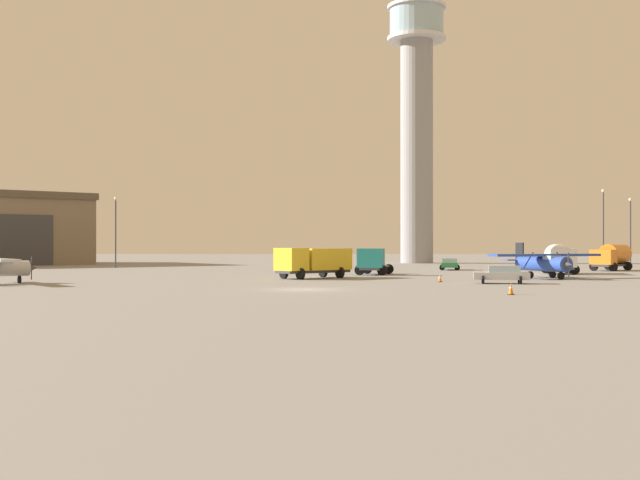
# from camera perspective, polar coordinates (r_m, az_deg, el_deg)

# --- Properties ---
(ground_plane) EXTENTS (400.00, 400.00, 0.00)m
(ground_plane) POSITION_cam_1_polar(r_m,az_deg,el_deg) (53.53, -1.09, -3.53)
(ground_plane) COLOR gray
(control_tower) EXTENTS (9.42, 9.42, 45.62)m
(control_tower) POSITION_cam_1_polar(r_m,az_deg,el_deg) (132.19, 6.87, 8.99)
(control_tower) COLOR gray
(control_tower) RESTS_ON ground_plane
(airplane_blue) EXTENTS (10.55, 8.33, 3.17)m
(airplane_blue) POSITION_cam_1_polar(r_m,az_deg,el_deg) (73.48, 15.50, -1.49)
(airplane_blue) COLOR #2847A8
(airplane_blue) RESTS_ON ground_plane
(truck_flatbed_teal) EXTENTS (4.10, 6.13, 2.61)m
(truck_flatbed_teal) POSITION_cam_1_polar(r_m,az_deg,el_deg) (79.19, 3.78, -1.57)
(truck_flatbed_teal) COLOR #38383D
(truck_flatbed_teal) RESTS_ON ground_plane
(truck_fuel_tanker_orange) EXTENTS (5.91, 6.07, 3.04)m
(truck_fuel_tanker_orange) POSITION_cam_1_polar(r_m,az_deg,el_deg) (97.96, 20.02, -1.08)
(truck_fuel_tanker_orange) COLOR #38383D
(truck_fuel_tanker_orange) RESTS_ON ground_plane
(truck_box_yellow) EXTENTS (6.92, 6.46, 2.69)m
(truck_box_yellow) POSITION_cam_1_polar(r_m,az_deg,el_deg) (70.84, -0.45, -1.48)
(truck_box_yellow) COLOR #38383D
(truck_box_yellow) RESTS_ON ground_plane
(truck_fuel_tanker_white) EXTENTS (3.88, 6.46, 3.04)m
(truck_fuel_tanker_white) POSITION_cam_1_polar(r_m,az_deg,el_deg) (85.41, 16.62, -1.19)
(truck_fuel_tanker_white) COLOR #38383D
(truck_fuel_tanker_white) RESTS_ON ground_plane
(car_silver) EXTENTS (4.41, 2.68, 1.37)m
(car_silver) POSITION_cam_1_polar(r_m,az_deg,el_deg) (62.96, 12.80, -2.37)
(car_silver) COLOR #B7BABF
(car_silver) RESTS_ON ground_plane
(car_green) EXTENTS (2.82, 4.66, 1.37)m
(car_green) POSITION_cam_1_polar(r_m,az_deg,el_deg) (95.49, 9.19, -1.67)
(car_green) COLOR #287A42
(car_green) RESTS_ON ground_plane
(light_post_west) EXTENTS (0.44, 0.44, 9.23)m
(light_post_west) POSITION_cam_1_polar(r_m,az_deg,el_deg) (115.19, 21.17, 0.93)
(light_post_west) COLOR #38383D
(light_post_west) RESTS_ON ground_plane
(light_post_east) EXTENTS (0.44, 0.44, 9.10)m
(light_post_east) POSITION_cam_1_polar(r_m,az_deg,el_deg) (106.41, -14.30, 0.98)
(light_post_east) COLOR #38383D
(light_post_east) RESTS_ON ground_plane
(light_post_north) EXTENTS (0.44, 0.44, 10.34)m
(light_post_north) POSITION_cam_1_polar(r_m,az_deg,el_deg) (112.90, 19.47, 1.24)
(light_post_north) COLOR #38383D
(light_post_north) RESTS_ON ground_plane
(traffic_cone_near_left) EXTENTS (0.36, 0.36, 0.72)m
(traffic_cone_near_left) POSITION_cam_1_polar(r_m,az_deg,el_deg) (49.25, 13.40, -3.38)
(traffic_cone_near_left) COLOR black
(traffic_cone_near_left) RESTS_ON ground_plane
(traffic_cone_near_right) EXTENTS (0.36, 0.36, 0.62)m
(traffic_cone_near_right) POSITION_cam_1_polar(r_m,az_deg,el_deg) (64.83, 8.51, -2.70)
(traffic_cone_near_right) COLOR black
(traffic_cone_near_right) RESTS_ON ground_plane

